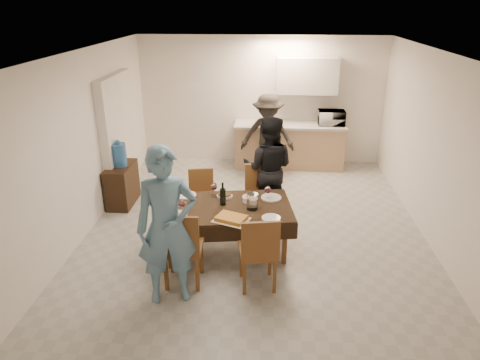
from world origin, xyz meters
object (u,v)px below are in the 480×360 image
object	(u,v)px
water_pitcher	(252,201)
person_far	(268,168)
wine_bottle	(223,194)
savoury_tart	(231,218)
water_jug	(119,155)
person_kitchen	(267,135)
dining_table	(226,208)
person_near	(167,227)
console	(122,185)
microwave	(331,118)

from	to	relation	value
water_pitcher	person_far	xyz separation A→B (m)	(0.20, 1.10, 0.04)
wine_bottle	savoury_tart	size ratio (longest dim) A/B	0.76
water_jug	person_kitchen	distance (m)	2.87
water_pitcher	person_far	size ratio (longest dim) A/B	0.13
wine_bottle	dining_table	bearing A→B (deg)	-45.00
savoury_tart	person_near	xyz separation A→B (m)	(-0.65, -0.67, 0.23)
console	microwave	world-z (taller)	microwave
water_pitcher	person_kitchen	bearing A→B (deg)	86.61
water_pitcher	wine_bottle	bearing A→B (deg)	165.96
wine_bottle	person_far	size ratio (longest dim) A/B	0.19
water_jug	person_near	bearing A→B (deg)	-60.63
savoury_tart	person_far	world-z (taller)	person_far
console	dining_table	bearing A→B (deg)	-35.54
microwave	wine_bottle	bearing A→B (deg)	60.74
dining_table	water_jug	size ratio (longest dim) A/B	4.91
console	person_far	xyz separation A→B (m)	(2.46, -0.31, 0.48)
person_far	person_kitchen	world-z (taller)	person_far
person_far	wine_bottle	bearing A→B (deg)	67.02
wine_bottle	console	bearing A→B (deg)	144.76
water_pitcher	person_near	distance (m)	1.35
water_jug	microwave	size ratio (longest dim) A/B	0.72
console	person_near	xyz separation A→B (m)	(1.36, -2.41, 0.58)
savoury_tart	water_jug	bearing A→B (deg)	139.04
dining_table	wine_bottle	world-z (taller)	wine_bottle
water_jug	savoury_tart	world-z (taller)	water_jug
water_jug	person_near	xyz separation A→B (m)	(1.36, -2.41, 0.05)
dining_table	water_jug	xyz separation A→B (m)	(-1.91, 1.36, 0.23)
console	wine_bottle	bearing A→B (deg)	-35.24
savoury_tart	person_near	size ratio (longest dim) A/B	0.23
dining_table	person_far	bearing A→B (deg)	54.39
console	water_pitcher	size ratio (longest dim) A/B	3.35
dining_table	savoury_tart	bearing A→B (deg)	-83.22
wine_bottle	person_near	world-z (taller)	person_near
dining_table	savoury_tart	distance (m)	0.40
water_jug	water_pitcher	distance (m)	2.66
microwave	person_far	distance (m)	2.61
wine_bottle	microwave	distance (m)	3.78
console	water_pitcher	bearing A→B (deg)	-32.03
water_pitcher	savoury_tart	xyz separation A→B (m)	(-0.25, -0.33, -0.09)
microwave	person_near	size ratio (longest dim) A/B	0.28
wine_bottle	person_far	bearing A→B (deg)	59.04
console	water_jug	bearing A→B (deg)	0.00
console	savoury_tart	xyz separation A→B (m)	(2.01, -1.74, 0.36)
wine_bottle	person_near	bearing A→B (deg)	-114.44
savoury_tart	microwave	xyz separation A→B (m)	(1.69, 3.72, 0.35)
water_pitcher	microwave	xyz separation A→B (m)	(1.44, 3.39, 0.27)
microwave	person_kitchen	size ratio (longest dim) A/B	0.33
water_pitcher	person_near	xyz separation A→B (m)	(-0.90, -1.00, 0.14)
console	person_far	bearing A→B (deg)	-7.25
water_jug	person_kitchen	size ratio (longest dim) A/B	0.24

